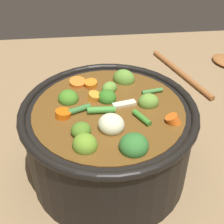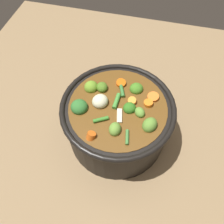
% 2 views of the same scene
% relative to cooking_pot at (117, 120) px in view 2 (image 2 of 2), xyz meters
% --- Properties ---
extents(ground_plane, '(1.10, 1.10, 0.00)m').
position_rel_cooking_pot_xyz_m(ground_plane, '(0.00, 0.00, -0.07)').
color(ground_plane, '#8C704C').
extents(cooking_pot, '(0.27, 0.27, 0.16)m').
position_rel_cooking_pot_xyz_m(cooking_pot, '(0.00, 0.00, 0.00)').
color(cooking_pot, black).
rests_on(cooking_pot, ground_plane).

